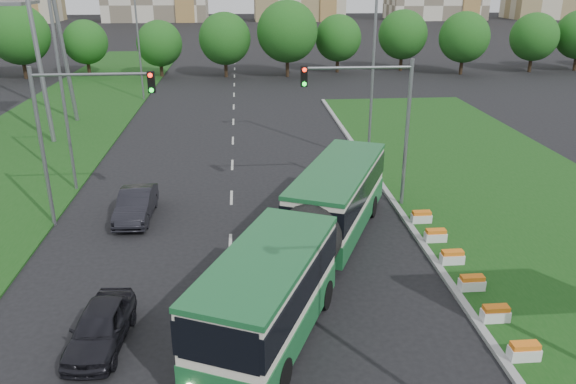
{
  "coord_description": "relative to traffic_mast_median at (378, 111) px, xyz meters",
  "views": [
    {
      "loc": [
        -2.3,
        -18.11,
        11.9
      ],
      "look_at": [
        -0.25,
        5.9,
        2.6
      ],
      "focal_mm": 35.0,
      "sensor_mm": 36.0,
      "label": 1
    }
  ],
  "objects": [
    {
      "name": "ground",
      "position": [
        -4.78,
        -10.0,
        -5.35
      ],
      "size": [
        360.0,
        360.0,
        0.0
      ],
      "primitive_type": "plane",
      "color": "black",
      "rests_on": "ground"
    },
    {
      "name": "grass_median",
      "position": [
        8.22,
        -2.0,
        -5.27
      ],
      "size": [
        14.0,
        60.0,
        0.15
      ],
      "primitive_type": "cube",
      "color": "#174513",
      "rests_on": "ground"
    },
    {
      "name": "median_kerb",
      "position": [
        1.27,
        -2.0,
        -5.26
      ],
      "size": [
        0.3,
        60.0,
        0.18
      ],
      "primitive_type": "cube",
      "color": "#999999",
      "rests_on": "ground"
    },
    {
      "name": "left_verge",
      "position": [
        -22.78,
        15.0,
        -5.3
      ],
      "size": [
        12.0,
        110.0,
        0.1
      ],
      "primitive_type": "cube",
      "color": "#174513",
      "rests_on": "ground"
    },
    {
      "name": "lane_markings",
      "position": [
        -7.78,
        10.0,
        -5.35
      ],
      "size": [
        0.2,
        100.0,
        0.01
      ],
      "primitive_type": null,
      "color": "#B7B8B0",
      "rests_on": "ground"
    },
    {
      "name": "flower_planters",
      "position": [
        1.92,
        -10.3,
        -4.9
      ],
      "size": [
        1.1,
        15.9,
        0.6
      ],
      "primitive_type": null,
      "color": "white",
      "rests_on": "grass_median"
    },
    {
      "name": "traffic_mast_median",
      "position": [
        0.0,
        0.0,
        0.0
      ],
      "size": [
        5.76,
        0.32,
        8.0
      ],
      "color": "gray",
      "rests_on": "ground"
    },
    {
      "name": "traffic_mast_left",
      "position": [
        -15.16,
        -1.0,
        0.0
      ],
      "size": [
        5.76,
        0.32,
        8.0
      ],
      "color": "gray",
      "rests_on": "ground"
    },
    {
      "name": "street_lamps",
      "position": [
        -7.78,
        0.0,
        0.65
      ],
      "size": [
        36.0,
        60.0,
        12.0
      ],
      "primitive_type": null,
      "color": "gray",
      "rests_on": "ground"
    },
    {
      "name": "tree_line",
      "position": [
        5.22,
        45.0,
        -0.85
      ],
      "size": [
        120.0,
        8.0,
        9.0
      ],
      "primitive_type": null,
      "color": "#185316",
      "rests_on": "ground"
    },
    {
      "name": "articulated_bus",
      "position": [
        -4.61,
        -6.94,
        -3.53
      ],
      "size": [
        2.81,
        18.01,
        2.97
      ],
      "rotation": [
        0.0,
        0.0,
        -0.42
      ],
      "color": "silver",
      "rests_on": "ground"
    },
    {
      "name": "car_left_near",
      "position": [
        -12.09,
        -11.43,
        -4.63
      ],
      "size": [
        2.01,
        4.36,
        1.45
      ],
      "primitive_type": "imported",
      "rotation": [
        0.0,
        0.0,
        -0.07
      ],
      "color": "black",
      "rests_on": "ground"
    },
    {
      "name": "car_left_far",
      "position": [
        -12.69,
        -0.51,
        -4.58
      ],
      "size": [
        1.71,
        4.7,
        1.54
      ],
      "primitive_type": "imported",
      "rotation": [
        0.0,
        0.0,
        -0.02
      ],
      "color": "black",
      "rests_on": "ground"
    },
    {
      "name": "pedestrian",
      "position": [
        -8.87,
        -13.23,
        -4.42
      ],
      "size": [
        0.55,
        0.74,
        1.86
      ],
      "primitive_type": "imported",
      "rotation": [
        0.0,
        0.0,
        1.73
      ],
      "color": "gray",
      "rests_on": "ground"
    }
  ]
}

